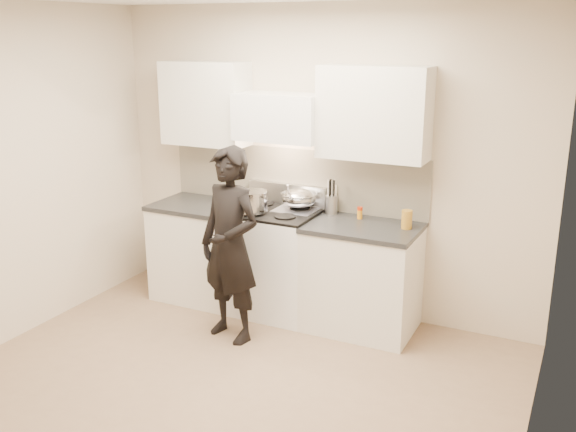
{
  "coord_description": "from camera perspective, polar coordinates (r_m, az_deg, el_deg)",
  "views": [
    {
      "loc": [
        2.18,
        -3.4,
        2.46
      ],
      "look_at": [
        0.02,
        1.05,
        1.03
      ],
      "focal_mm": 40.0,
      "sensor_mm": 36.0,
      "label": 1
    }
  ],
  "objects": [
    {
      "name": "ground_plane",
      "position": [
        4.73,
        -5.97,
        -15.36
      ],
      "size": [
        4.0,
        4.0,
        0.0
      ],
      "primitive_type": "plane",
      "color": "#886C51"
    },
    {
      "name": "oil_glass",
      "position": [
        5.27,
        10.52,
        -0.3
      ],
      "size": [
        0.09,
        0.09,
        0.15
      ],
      "color": "#A57420",
      "rests_on": "counter_right"
    },
    {
      "name": "stove",
      "position": [
        5.77,
        -1.21,
        -4.01
      ],
      "size": [
        0.76,
        0.65,
        0.96
      ],
      "color": "white",
      "rests_on": "ground"
    },
    {
      "name": "counter_right",
      "position": [
        5.48,
        6.58,
        -5.43
      ],
      "size": [
        0.92,
        0.67,
        0.92
      ],
      "color": "silver",
      "rests_on": "ground"
    },
    {
      "name": "counter_left",
      "position": [
        6.15,
        -7.7,
        -3.0
      ],
      "size": [
        0.82,
        0.67,
        0.92
      ],
      "color": "silver",
      "rests_on": "ground"
    },
    {
      "name": "stock_pot",
      "position": [
        5.54,
        -3.22,
        1.33
      ],
      "size": [
        0.36,
        0.35,
        0.18
      ],
      "color": "#BDBEBF",
      "rests_on": "stove"
    },
    {
      "name": "person",
      "position": [
        5.18,
        -5.17,
        -2.62
      ],
      "size": [
        0.66,
        0.52,
        1.61
      ],
      "primitive_type": "imported",
      "rotation": [
        0.0,
        0.0,
        -0.25
      ],
      "color": "black",
      "rests_on": "ground"
    },
    {
      "name": "wok",
      "position": [
        5.65,
        0.99,
        1.61
      ],
      "size": [
        0.32,
        0.39,
        0.26
      ],
      "color": "#BDBEBF",
      "rests_on": "stove"
    },
    {
      "name": "utensil_crock",
      "position": [
        5.62,
        3.85,
        1.14
      ],
      "size": [
        0.11,
        0.11,
        0.3
      ],
      "color": "#BABABA",
      "rests_on": "counter_right"
    },
    {
      "name": "spice_jar",
      "position": [
        5.49,
        6.4,
        0.29
      ],
      "size": [
        0.05,
        0.05,
        0.1
      ],
      "color": "orange",
      "rests_on": "counter_right"
    },
    {
      "name": "room_shell",
      "position": [
        4.47,
        -4.69,
        4.92
      ],
      "size": [
        4.04,
        3.54,
        2.7
      ],
      "color": "beige",
      "rests_on": "ground"
    }
  ]
}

